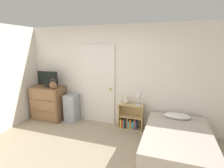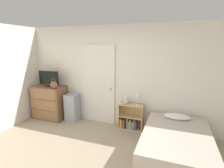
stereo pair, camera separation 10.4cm
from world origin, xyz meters
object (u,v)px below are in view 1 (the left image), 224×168
(dresser, at_px, (49,103))
(bed, at_px, (177,143))
(tv, at_px, (47,79))
(bookshelf, at_px, (130,119))
(storage_bin, at_px, (72,108))
(handbag, at_px, (53,85))
(desk_lamp, at_px, (139,97))
(teddy_bear, at_px, (126,100))

(dresser, height_order, bed, dresser)
(dresser, xyz_separation_m, tv, (0.02, 0.01, 0.69))
(bookshelf, bearing_deg, storage_bin, -178.02)
(bed, bearing_deg, handbag, 170.73)
(desk_lamp, bearing_deg, teddy_bear, 173.20)
(tv, distance_m, handbag, 0.37)
(bookshelf, bearing_deg, bed, -36.35)
(desk_lamp, bearing_deg, bookshelf, 169.35)
(handbag, xyz_separation_m, bed, (3.10, -0.51, -0.79))
(dresser, relative_size, desk_lamp, 3.16)
(desk_lamp, height_order, bed, desk_lamp)
(tv, xyz_separation_m, handbag, (0.30, -0.17, -0.12))
(storage_bin, relative_size, teddy_bear, 3.65)
(bookshelf, height_order, teddy_bear, teddy_bear)
(bed, bearing_deg, desk_lamp, 139.09)
(dresser, distance_m, tv, 0.69)
(storage_bin, height_order, bed, storage_bin)
(teddy_bear, bearing_deg, tv, -176.57)
(teddy_bear, distance_m, desk_lamp, 0.34)
(tv, bearing_deg, storage_bin, 6.50)
(desk_lamp, bearing_deg, tv, -177.87)
(storage_bin, distance_m, desk_lamp, 1.90)
(tv, distance_m, bed, 3.59)
(handbag, xyz_separation_m, desk_lamp, (2.22, 0.26, -0.19))
(teddy_bear, xyz_separation_m, desk_lamp, (0.32, -0.04, 0.12))
(bookshelf, relative_size, teddy_bear, 3.12)
(storage_bin, xyz_separation_m, teddy_bear, (1.52, 0.05, 0.35))
(storage_bin, relative_size, desk_lamp, 2.53)
(tv, xyz_separation_m, teddy_bear, (2.20, 0.13, -0.43))
(dresser, distance_m, teddy_bear, 2.24)
(handbag, relative_size, bookshelf, 0.44)
(teddy_bear, bearing_deg, desk_lamp, -6.80)
(tv, distance_m, bookshelf, 2.49)
(bookshelf, bearing_deg, tv, -176.69)
(dresser, height_order, storage_bin, dresser)
(bed, bearing_deg, bookshelf, 143.65)
(tv, relative_size, storage_bin, 0.86)
(storage_bin, bearing_deg, teddy_bear, 2.06)
(dresser, height_order, tv, tv)
(bookshelf, height_order, desk_lamp, desk_lamp)
(dresser, bearing_deg, handbag, -26.79)
(tv, height_order, bed, tv)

